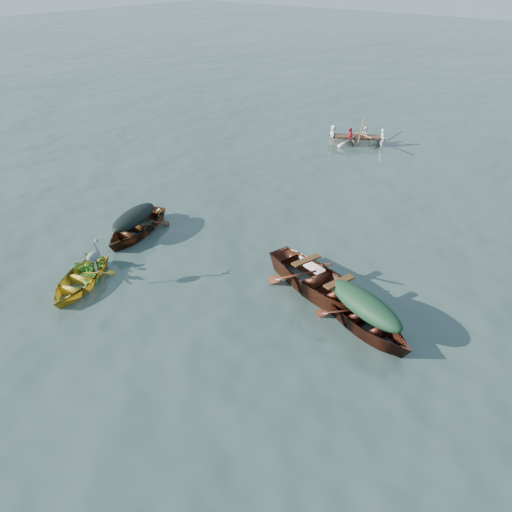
{
  "coord_description": "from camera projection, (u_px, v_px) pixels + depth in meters",
  "views": [
    {
      "loc": [
        6.67,
        -7.67,
        7.42
      ],
      "look_at": [
        -0.52,
        1.23,
        0.5
      ],
      "focal_mm": 35.0,
      "sensor_mm": 36.0,
      "label": 1
    }
  ],
  "objects": [
    {
      "name": "green_tarp_boat",
      "position": [
        362.0,
        328.0,
        11.57
      ],
      "size": [
        4.18,
        2.45,
        0.91
      ],
      "primitive_type": "imported",
      "rotation": [
        0.0,
        0.0,
        1.25
      ],
      "color": "#441D10",
      "rests_on": "ground"
    },
    {
      "name": "open_wooden_boat",
      "position": [
        320.0,
        295.0,
        12.68
      ],
      "size": [
        5.21,
        2.84,
        1.2
      ],
      "primitive_type": "imported",
      "rotation": [
        0.0,
        0.0,
        1.3
      ],
      "color": "#592416",
      "rests_on": "ground"
    },
    {
      "name": "dark_covered_boat",
      "position": [
        136.0,
        235.0,
        15.43
      ],
      "size": [
        2.37,
        3.85,
        0.9
      ],
      "primitive_type": "imported",
      "rotation": [
        0.0,
        0.0,
        0.31
      ],
      "color": "#492611",
      "rests_on": "ground"
    },
    {
      "name": "yellow_dinghy",
      "position": [
        80.0,
        287.0,
        13.01
      ],
      "size": [
        2.4,
        3.17,
        0.77
      ],
      "primitive_type": "imported",
      "rotation": [
        0.0,
        0.0,
        0.45
      ],
      "color": "gold",
      "rests_on": "ground"
    },
    {
      "name": "rowers",
      "position": [
        358.0,
        127.0,
        22.34
      ],
      "size": [
        2.69,
        2.21,
        0.76
      ],
      "primitive_type": "imported",
      "rotation": [
        0.0,
        0.0,
        2.14
      ],
      "color": "silver",
      "rests_on": "rowed_boat"
    },
    {
      "name": "ground",
      "position": [
        241.0,
        299.0,
        12.53
      ],
      "size": [
        140.0,
        140.0,
        0.0
      ],
      "primitive_type": "plane",
      "color": "#354A42",
      "rests_on": "ground"
    },
    {
      "name": "green_tarp_cover",
      "position": [
        366.0,
        303.0,
        11.2
      ],
      "size": [
        2.3,
        1.35,
        0.52
      ],
      "primitive_type": "ellipsoid",
      "rotation": [
        0.0,
        0.0,
        1.25
      ],
      "color": "#15351C",
      "rests_on": "green_tarp_boat"
    },
    {
      "name": "dark_tarp_cover",
      "position": [
        134.0,
        216.0,
        15.1
      ],
      "size": [
        1.3,
        2.12,
        0.4
      ],
      "primitive_type": "ellipsoid",
      "rotation": [
        0.0,
        0.0,
        0.31
      ],
      "color": "black",
      "rests_on": "dark_covered_boat"
    },
    {
      "name": "thwart_benches",
      "position": [
        322.0,
        275.0,
        12.36
      ],
      "size": [
        2.65,
        1.57,
        0.04
      ],
      "primitive_type": null,
      "rotation": [
        0.0,
        0.0,
        1.3
      ],
      "color": "#482A10",
      "rests_on": "open_wooden_boat"
    },
    {
      "name": "oars",
      "position": [
        358.0,
        135.0,
        22.52
      ],
      "size": [
        1.91,
        2.51,
        0.06
      ],
      "primitive_type": null,
      "rotation": [
        0.0,
        0.0,
        2.14
      ],
      "color": "olive",
      "rests_on": "rowed_boat"
    },
    {
      "name": "heron",
      "position": [
        95.0,
        261.0,
        12.51
      ],
      "size": [
        0.43,
        0.48,
        0.92
      ],
      "primitive_type": null,
      "rotation": [
        0.0,
        0.0,
        0.45
      ],
      "color": "gray",
      "rests_on": "yellow_dinghy"
    },
    {
      "name": "dinghy_weeds",
      "position": [
        87.0,
        254.0,
        13.11
      ],
      "size": [
        1.02,
        1.11,
        0.6
      ],
      "primitive_type": "imported",
      "rotation": [
        0.0,
        0.0,
        0.45
      ],
      "color": "#3A741E",
      "rests_on": "yellow_dinghy"
    },
    {
      "name": "rowed_boat",
      "position": [
        357.0,
        145.0,
        22.75
      ],
      "size": [
        3.67,
        2.9,
        0.84
      ],
      "primitive_type": "imported",
      "rotation": [
        0.0,
        0.0,
        2.14
      ],
      "color": "beige",
      "rests_on": "ground"
    }
  ]
}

